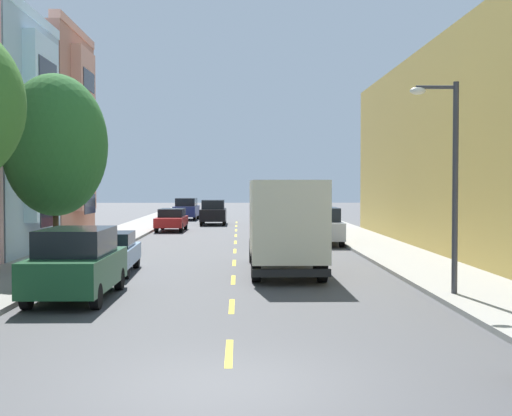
{
  "coord_description": "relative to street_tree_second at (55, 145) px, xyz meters",
  "views": [
    {
      "loc": [
        0.18,
        -10.92,
        3.12
      ],
      "look_at": [
        0.92,
        19.09,
        2.12
      ],
      "focal_mm": 49.3,
      "sensor_mm": 36.0,
      "label": 1
    }
  ],
  "objects": [
    {
      "name": "ground_plane",
      "position": [
        6.4,
        15.55,
        -4.54
      ],
      "size": [
        160.0,
        160.0,
        0.0
      ],
      "primitive_type": "plane",
      "color": "#424244"
    },
    {
      "name": "sidewalk_left",
      "position": [
        -0.7,
        13.55,
        -4.47
      ],
      "size": [
        3.2,
        120.0,
        0.14
      ],
      "primitive_type": "cube",
      "color": "#99968E",
      "rests_on": "ground_plane"
    },
    {
      "name": "sidewalk_right",
      "position": [
        13.5,
        13.55,
        -4.47
      ],
      "size": [
        3.2,
        120.0,
        0.14
      ],
      "primitive_type": "cube",
      "color": "#99968E",
      "rests_on": "ground_plane"
    },
    {
      "name": "lane_centerline_dashes",
      "position": [
        6.4,
        10.05,
        -4.54
      ],
      "size": [
        0.14,
        47.2,
        0.01
      ],
      "color": "yellow",
      "rests_on": "ground_plane"
    },
    {
      "name": "street_tree_second",
      "position": [
        0.0,
        0.0,
        0.0
      ],
      "size": [
        3.73,
        3.73,
        6.96
      ],
      "color": "#47331E",
      "rests_on": "sidewalk_left"
    },
    {
      "name": "street_lamp",
      "position": [
        12.33,
        -6.33,
        -0.99
      ],
      "size": [
        1.35,
        0.28,
        5.78
      ],
      "color": "#38383D",
      "rests_on": "sidewalk_right"
    },
    {
      "name": "delivery_box_truck",
      "position": [
        8.2,
        -0.51,
        -2.67
      ],
      "size": [
        2.42,
        7.82,
        3.27
      ],
      "color": "beige",
      "rests_on": "ground_plane"
    },
    {
      "name": "parked_suv_forest",
      "position": [
        2.16,
        -6.18,
        -3.56
      ],
      "size": [
        1.99,
        4.82,
        1.93
      ],
      "color": "#194C28",
      "rests_on": "ground_plane"
    },
    {
      "name": "parked_wagon_red",
      "position": [
        2.06,
        21.98,
        -3.74
      ],
      "size": [
        1.9,
        4.73,
        1.5
      ],
      "color": "#AD1E1E",
      "rests_on": "ground_plane"
    },
    {
      "name": "parked_suv_silver",
      "position": [
        10.88,
        11.05,
        -3.56
      ],
      "size": [
        2.02,
        4.83,
        1.93
      ],
      "color": "#B2B5BA",
      "rests_on": "ground_plane"
    },
    {
      "name": "parked_sedan_sky",
      "position": [
        1.99,
        -0.56,
        -3.79
      ],
      "size": [
        1.93,
        4.55,
        1.43
      ],
      "color": "#7A9EC6",
      "rests_on": "ground_plane"
    },
    {
      "name": "parked_suv_navy",
      "position": [
        1.94,
        37.03,
        -3.56
      ],
      "size": [
        2.08,
        4.85,
        1.93
      ],
      "color": "navy",
      "rests_on": "ground_plane"
    },
    {
      "name": "moving_black_sedan",
      "position": [
        4.6,
        29.51,
        -3.56
      ],
      "size": [
        1.95,
        4.8,
        1.93
      ],
      "color": "black",
      "rests_on": "ground_plane"
    }
  ]
}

